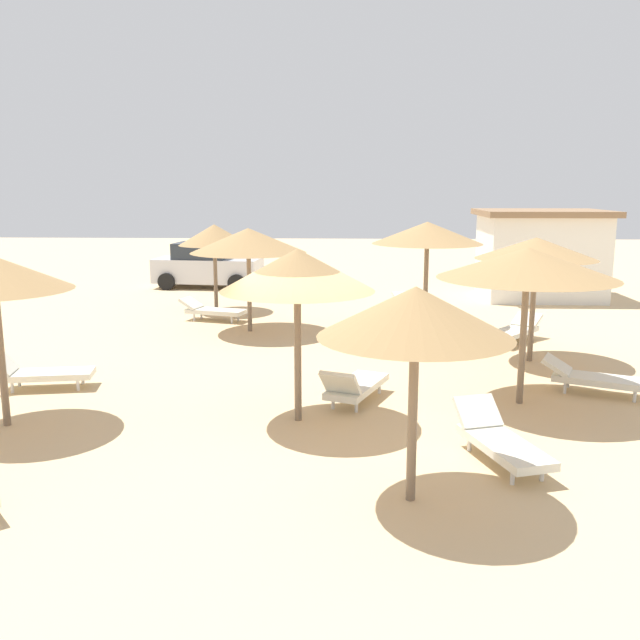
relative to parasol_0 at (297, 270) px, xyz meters
The scene contains 18 objects.
ground_plane 2.57m from the parasol_0, 58.27° to the right, with size 80.00×80.00×0.00m, color #D1B284.
parasol_0 is the anchor object (origin of this frame).
parasol_1 7.26m from the parasol_0, 104.47° to the left, with size 3.07×3.07×2.76m.
parasol_4 3.30m from the parasol_0, 60.63° to the right, with size 2.36×2.36×2.69m.
parasol_5 4.07m from the parasol_0, 15.36° to the left, with size 3.13×3.13×2.81m.
parasol_6 6.42m from the parasol_0, 40.25° to the left, with size 2.62×2.62×2.75m.
parasol_7 7.38m from the parasol_0, 67.37° to the left, with size 2.84×2.84×2.95m.
parasol_8 10.55m from the parasol_0, 108.24° to the left, with size 2.20×2.20×2.69m.
lounger_0 2.57m from the parasol_0, 44.93° to the left, with size 1.29×1.96×0.78m.
lounger_1 9.27m from the parasol_0, 110.35° to the left, with size 2.01×1.14×0.65m.
lounger_3 5.77m from the parasol_0, 162.80° to the left, with size 1.94×0.95×0.79m.
lounger_4 4.04m from the parasol_0, 28.49° to the right, with size 1.18×1.99×0.73m.
lounger_5 6.11m from the parasol_0, 17.43° to the left, with size 2.00×1.37×0.64m.
lounger_6 8.12m from the parasol_0, 50.20° to the left, with size 1.69×1.89×0.63m.
lounger_7 9.80m from the parasol_0, 72.85° to the left, with size 1.38×1.99×0.67m.
bench_0 13.25m from the parasol_0, 89.06° to the left, with size 1.53×0.54×0.49m.
parked_car 15.74m from the parasol_0, 107.07° to the left, with size 4.16×2.32×1.72m.
beach_cabana 15.02m from the parasol_0, 60.18° to the left, with size 4.27×3.50×3.04m.
Camera 1 is at (0.56, -10.42, 3.86)m, focal length 38.25 mm.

